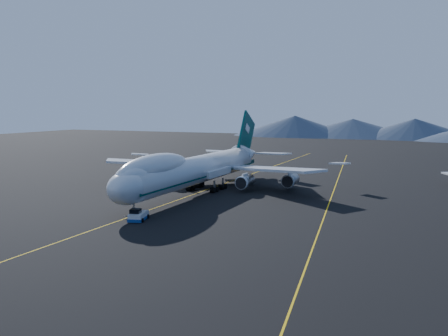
% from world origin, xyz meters
% --- Properties ---
extents(ground, '(500.00, 500.00, 0.00)m').
position_xyz_m(ground, '(0.00, 0.00, 0.00)').
color(ground, black).
rests_on(ground, ground).
extents(taxiway_line_main, '(0.25, 220.00, 0.01)m').
position_xyz_m(taxiway_line_main, '(0.00, 0.00, 0.01)').
color(taxiway_line_main, yellow).
rests_on(taxiway_line_main, ground).
extents(taxiway_line_side, '(28.08, 198.09, 0.01)m').
position_xyz_m(taxiway_line_side, '(30.00, 10.00, 0.01)').
color(taxiway_line_side, yellow).
rests_on(taxiway_line_side, ground).
extents(boeing_747, '(59.62, 72.43, 19.37)m').
position_xyz_m(boeing_747, '(0.00, 0.03, 5.81)').
color(boeing_747, silver).
rests_on(boeing_747, ground).
extents(pushback_tug, '(3.87, 5.53, 2.20)m').
position_xyz_m(pushback_tug, '(3.00, -29.50, 0.69)').
color(pushback_tug, silver).
rests_on(pushback_tug, ground).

